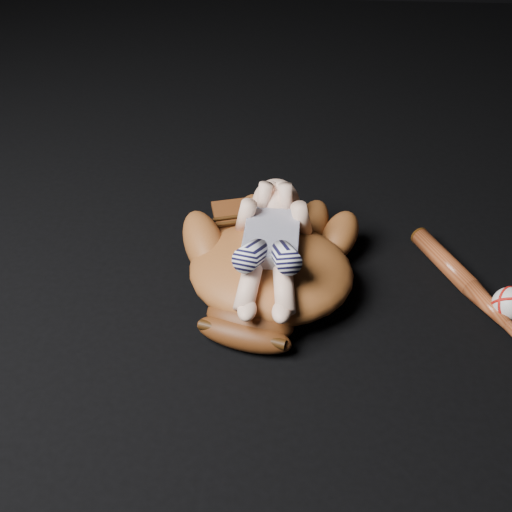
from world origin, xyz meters
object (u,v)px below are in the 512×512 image
(newborn_baby, at_px, (271,243))
(baseball, at_px, (510,304))
(baseball_bat, at_px, (478,295))
(baseball_glove, at_px, (271,264))

(newborn_baby, xyz_separation_m, baseball, (0.43, -0.03, -0.09))
(newborn_baby, xyz_separation_m, baseball_bat, (0.39, 0.00, -0.10))
(baseball_bat, distance_m, baseball, 0.06)
(baseball_glove, bearing_deg, baseball_bat, 14.61)
(baseball_glove, distance_m, newborn_baby, 0.05)
(newborn_baby, height_order, baseball, newborn_baby)
(baseball_bat, height_order, baseball, baseball)
(newborn_baby, relative_size, baseball, 5.63)
(baseball, bearing_deg, baseball_glove, 174.71)
(baseball_glove, height_order, baseball, baseball_glove)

